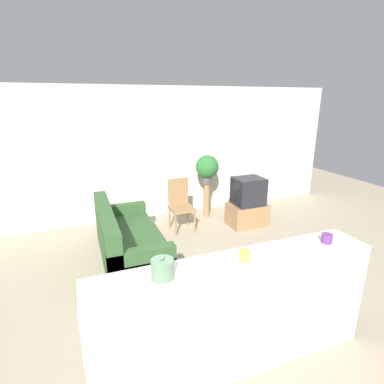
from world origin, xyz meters
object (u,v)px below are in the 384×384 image
(television, at_px, (248,191))
(decorative_bowl, at_px, (163,269))
(wooden_chair, at_px, (180,203))
(potted_plant, at_px, (207,167))
(couch, at_px, (127,242))

(television, xyz_separation_m, decorative_bowl, (-2.53, -2.82, 0.45))
(television, distance_m, wooden_chair, 1.35)
(television, bearing_deg, decorative_bowl, -131.87)
(decorative_bowl, bearing_deg, potted_plant, 60.98)
(potted_plant, xyz_separation_m, decorative_bowl, (-1.96, -3.53, 0.08))
(couch, height_order, television, television)
(potted_plant, height_order, decorative_bowl, potted_plant)
(potted_plant, bearing_deg, wooden_chair, -151.68)
(couch, bearing_deg, decorative_bowl, -91.36)
(couch, height_order, decorative_bowl, decorative_bowl)
(potted_plant, distance_m, decorative_bowl, 4.04)
(decorative_bowl, bearing_deg, television, 48.13)
(wooden_chair, height_order, decorative_bowl, decorative_bowl)
(wooden_chair, bearing_deg, potted_plant, 28.32)
(potted_plant, bearing_deg, television, -51.67)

